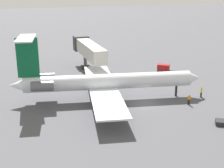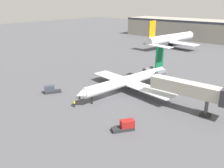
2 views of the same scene
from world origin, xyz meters
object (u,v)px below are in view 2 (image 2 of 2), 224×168
Objects in this scene: ground_crew_loader at (80,96)px; baggage_tug_lead at (125,126)px; jet_bridge at (195,91)px; parked_airliner_west_end at (171,39)px; baggage_tug_trailing at (51,90)px; ground_crew_marshaller at (74,103)px; regional_jet at (131,79)px.

baggage_tug_lead reaches higher than ground_crew_loader.
ground_crew_loader is (-22.52, -10.95, -3.92)m from jet_bridge.
jet_bridge is 4.11× the size of baggage_tug_lead.
baggage_tug_trailing is at bearing -84.66° from parked_airliner_west_end.
ground_crew_loader is 8.53m from baggage_tug_trailing.
ground_crew_marshaller is 0.41× the size of baggage_tug_trailing.
regional_jet reaches higher than ground_crew_loader.
baggage_tug_lead reaches higher than ground_crew_marshaller.
jet_bridge is 4.06× the size of baggage_tug_trailing.
ground_crew_loader is (-2.38, 3.55, 0.00)m from ground_crew_marshaller.
ground_crew_marshaller is at bearing 179.14° from baggage_tug_lead.
regional_jet is 17.91× the size of ground_crew_loader.
ground_crew_marshaller is at bearing -144.23° from jet_bridge.
baggage_tug_lead is (-6.00, -14.72, -3.94)m from jet_bridge.
jet_bridge is 10.01× the size of ground_crew_loader.
jet_bridge is 0.51× the size of parked_airliner_west_end.
baggage_tug_lead is at bearing -3.78° from baggage_tug_trailing.
regional_jet is 13.63m from ground_crew_loader.
ground_crew_marshaller is 10.74m from baggage_tug_trailing.
regional_jet is 7.26× the size of baggage_tug_trailing.
jet_bridge is at bearing -4.28° from regional_jet.
regional_jet is 1.79× the size of jet_bridge.
regional_jet is 19.47m from baggage_tug_lead.
baggage_tug_lead is at bearing -12.84° from ground_crew_loader.
regional_jet is at bearing 78.38° from ground_crew_marshaller.
ground_crew_marshaller is 77.04m from parked_airliner_west_end.
jet_bridge is 10.01× the size of ground_crew_marshaller.
jet_bridge is at bearing 23.02° from baggage_tug_trailing.
jet_bridge is 16.37m from baggage_tug_lead.
parked_airliner_west_end is at bearing 112.83° from baggage_tug_lead.
baggage_tug_lead is (14.14, -0.21, -0.02)m from ground_crew_marshaller.
parked_airliner_west_end reaches higher than baggage_tug_lead.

